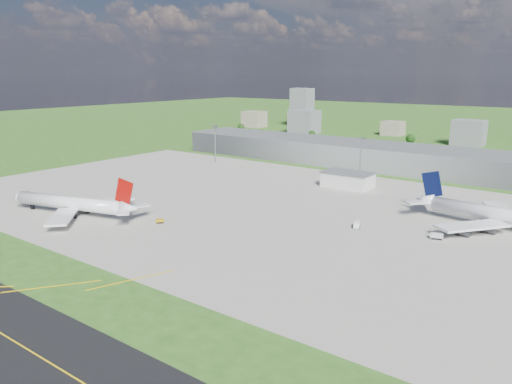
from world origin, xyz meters
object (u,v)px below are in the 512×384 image
Objects in this scene: van_white_far at (437,236)px; airliner_red_twin at (75,204)px; airliner_blue_quad at (512,218)px; van_white_near at (357,225)px; fire_truck at (27,197)px; tug_yellow at (160,221)px.

airliner_red_twin is at bearing -171.38° from van_white_far.
airliner_blue_quad reaches higher than van_white_far.
airliner_blue_quad reaches higher than van_white_near.
airliner_red_twin is at bearing 99.49° from van_white_near.
fire_truck is at bearing 91.98° from van_white_near.
airliner_red_twin reaches higher than van_white_near.
airliner_blue_quad is 220.91m from fire_truck.
van_white_near is (69.30, 43.68, 0.40)m from tug_yellow.
airliner_red_twin is at bearing 145.49° from tug_yellow.
tug_yellow is (39.43, 13.90, -4.14)m from airliner_red_twin.
airliner_blue_quad reaches higher than airliner_red_twin.
airliner_blue_quad is 60.62m from van_white_near.
tug_yellow is at bearing -175.55° from airliner_red_twin.
van_white_near is at bearing -167.07° from airliner_red_twin.
airliner_red_twin is 152.77m from van_white_far.
fire_truck is 1.76× the size of van_white_far.
airliner_blue_quad is at bearing -75.88° from van_white_near.
tug_yellow is (-120.28, -76.21, -4.74)m from airliner_blue_quad.
airliner_blue_quad reaches higher than tug_yellow.
van_white_near is at bearing -21.70° from tug_yellow.
fire_truck reaches higher than tug_yellow.
tug_yellow is 81.92m from van_white_near.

